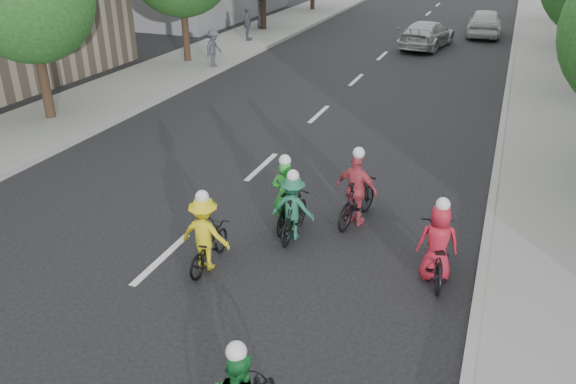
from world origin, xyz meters
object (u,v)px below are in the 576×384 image
Objects in this scene: cyclist_3 at (206,239)px; spectator_0 at (214,48)px; follow_car_lead at (427,34)px; follow_car_trail at (485,22)px; cyclist_0 at (286,202)px; cyclist_1 at (437,249)px; cyclist_4 at (294,211)px; cyclist_2 at (357,195)px; spectator_2 at (261,13)px; spectator_1 at (248,24)px.

spectator_0 reaches higher than cyclist_3.
follow_car_trail reaches higher than follow_car_lead.
cyclist_3 is at bearing 61.30° from cyclist_0.
cyclist_1 is 3.07m from cyclist_4.
cyclist_2 is (-1.96, 1.51, 0.08)m from cyclist_1.
cyclist_2 reaches higher than follow_car_trail.
cyclist_2 is 0.39× the size of follow_car_lead.
cyclist_1 reaches higher than follow_car_lead.
cyclist_1 is at bearing -133.05° from spectator_0.
cyclist_3 is at bearing 80.67° from follow_car_trail.
cyclist_1 is 1.05× the size of cyclist_2.
follow_car_lead is at bearing -95.34° from cyclist_0.
follow_car_trail is 13.14m from spectator_2.
cyclist_1 is 26.70m from spectator_2.
cyclist_0 is 0.38× the size of follow_car_trail.
cyclist_0 is 0.97× the size of spectator_2.
cyclist_2 is at bearing -48.91° from cyclist_1.
spectator_2 is (-11.72, 21.42, 0.38)m from cyclist_2.
spectator_1 is at bearing 178.35° from spectator_2.
cyclist_0 is 1.05× the size of cyclist_3.
spectator_0 is at bearing 177.45° from spectator_2.
cyclist_0 is 0.99× the size of spectator_1.
cyclist_4 is 0.34× the size of follow_car_lead.
follow_car_trail is at bearing -101.28° from cyclist_0.
cyclist_1 is 17.44m from spectator_0.
cyclist_1 is at bearing 89.56° from follow_car_trail.
spectator_2 is (-0.84, 3.77, 0.02)m from spectator_1.
cyclist_1 is 4.39m from cyclist_3.
spectator_2 is at bearing -70.75° from cyclist_0.
cyclist_4 is 0.93× the size of spectator_1.
follow_car_lead is 2.63× the size of spectator_2.
follow_car_trail is (3.30, 27.25, 0.16)m from cyclist_3.
spectator_2 is at bearing -70.53° from cyclist_1.
spectator_2 is at bearing 16.69° from spectator_0.
cyclist_2 is 1.12× the size of cyclist_4.
spectator_2 is (-9.48, 24.19, 0.44)m from cyclist_3.
cyclist_0 is 24.47m from spectator_2.
follow_car_lead is 5.27m from follow_car_trail.
follow_car_lead is (-1.53, 19.89, 0.02)m from cyclist_2.
spectator_1 reaches higher than follow_car_lead.
follow_car_lead is (-3.49, 21.40, 0.10)m from cyclist_1.
cyclist_3 is 25.99m from spectator_2.
follow_car_trail is (2.45, 25.23, 0.17)m from cyclist_0.
spectator_1 is at bearing -67.51° from cyclist_1.
cyclist_2 is at bearing -162.55° from spectator_1.
follow_car_lead is (-0.45, 20.98, 0.08)m from cyclist_4.
follow_car_lead is 9.63m from spectator_1.
cyclist_1 is at bearing 169.80° from cyclist_4.
cyclist_0 is 3.43m from cyclist_1.
follow_car_trail is at bearing -74.45° from spectator_1.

